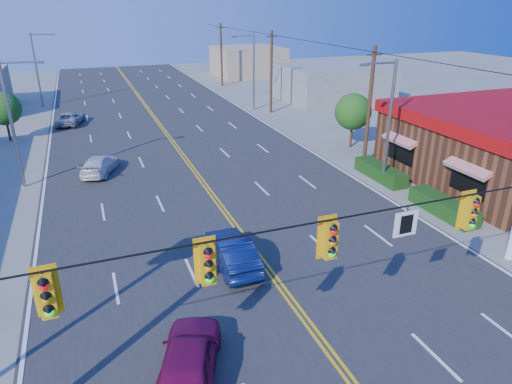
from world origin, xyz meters
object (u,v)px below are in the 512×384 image
object	(u,v)px
signal_span	(363,250)
car_silver	(70,119)
car_magenta	(189,362)
car_blue	(232,252)
car_white	(100,165)

from	to	relation	value
signal_span	car_silver	bearing A→B (deg)	101.84
car_magenta	car_blue	size ratio (longest dim) A/B	1.02
car_magenta	car_white	xyz separation A→B (m)	(-1.48, 20.69, -0.14)
car_magenta	car_white	world-z (taller)	car_magenta
signal_span	car_white	bearing A→B (deg)	105.04
car_magenta	car_blue	world-z (taller)	car_magenta
car_silver	car_magenta	bearing A→B (deg)	110.49
car_blue	car_white	xyz separation A→B (m)	(-4.86, 14.71, -0.10)
car_silver	car_blue	bearing A→B (deg)	117.83
car_blue	car_magenta	bearing A→B (deg)	61.30
car_blue	car_silver	bearing A→B (deg)	-76.52
car_magenta	car_silver	distance (m)	36.13
car_blue	car_white	world-z (taller)	car_blue
car_blue	car_silver	distance (m)	30.74
signal_span	car_blue	size ratio (longest dim) A/B	5.59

